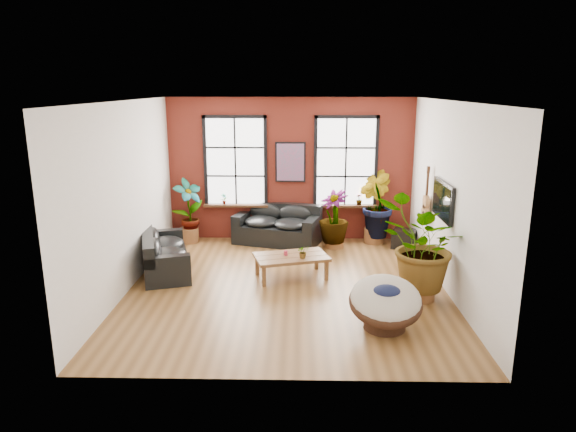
% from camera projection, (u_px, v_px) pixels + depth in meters
% --- Properties ---
extents(room, '(6.04, 6.54, 3.54)m').
position_uv_depth(room, '(287.00, 196.00, 9.62)').
color(room, brown).
rests_on(room, ground).
extents(sofa_back, '(2.23, 1.53, 0.93)m').
position_uv_depth(sofa_back, '(278.00, 226.00, 12.60)').
color(sofa_back, black).
rests_on(sofa_back, ground).
extents(sofa_left, '(1.45, 2.25, 0.82)m').
position_uv_depth(sofa_left, '(163.00, 254.00, 10.66)').
color(sofa_left, black).
rests_on(sofa_left, ground).
extents(coffee_table, '(1.60, 1.18, 0.55)m').
position_uv_depth(coffee_table, '(291.00, 258.00, 10.28)').
color(coffee_table, brown).
rests_on(coffee_table, ground).
extents(papasan_chair, '(1.19, 1.21, 0.87)m').
position_uv_depth(papasan_chair, '(386.00, 302.00, 8.10)').
color(papasan_chair, '#382014').
rests_on(papasan_chair, ground).
extents(poster, '(0.74, 0.06, 0.98)m').
position_uv_depth(poster, '(290.00, 162.00, 12.51)').
color(poster, black).
rests_on(poster, room).
extents(tv_wall_unit, '(0.13, 1.86, 1.20)m').
position_uv_depth(tv_wall_unit, '(438.00, 202.00, 10.04)').
color(tv_wall_unit, black).
rests_on(tv_wall_unit, room).
extents(media_box, '(0.68, 0.63, 0.45)m').
position_uv_depth(media_box, '(404.00, 239.00, 12.18)').
color(media_box, black).
rests_on(media_box, ground).
extents(pot_back_left, '(0.50, 0.50, 0.35)m').
position_uv_depth(pot_back_left, '(189.00, 235.00, 12.69)').
color(pot_back_left, brown).
rests_on(pot_back_left, ground).
extents(pot_back_right, '(0.65, 0.65, 0.36)m').
position_uv_depth(pot_back_right, '(374.00, 235.00, 12.64)').
color(pot_back_right, brown).
rests_on(pot_back_right, ground).
extents(pot_right_wall, '(0.62, 0.62, 0.36)m').
position_uv_depth(pot_right_wall, '(421.00, 290.00, 9.26)').
color(pot_right_wall, brown).
rests_on(pot_right_wall, ground).
extents(pot_mid, '(0.54, 0.54, 0.33)m').
position_uv_depth(pot_mid, '(334.00, 240.00, 12.27)').
color(pot_mid, brown).
rests_on(pot_mid, ground).
extents(floor_plant_back_left, '(0.90, 0.89, 1.44)m').
position_uv_depth(floor_plant_back_left, '(189.00, 208.00, 12.52)').
color(floor_plant_back_left, '#205015').
rests_on(floor_plant_back_left, ground).
extents(floor_plant_back_right, '(1.12, 1.15, 1.63)m').
position_uv_depth(floor_plant_back_right, '(375.00, 204.00, 12.48)').
color(floor_plant_back_right, '#205015').
rests_on(floor_plant_back_right, ground).
extents(floor_plant_right_wall, '(2.02, 1.98, 1.70)m').
position_uv_depth(floor_plant_right_wall, '(422.00, 246.00, 9.07)').
color(floor_plant_right_wall, '#205015').
rests_on(floor_plant_right_wall, ground).
extents(floor_plant_mid, '(0.99, 0.99, 1.25)m').
position_uv_depth(floor_plant_mid, '(334.00, 216.00, 12.09)').
color(floor_plant_mid, '#205015').
rests_on(floor_plant_mid, ground).
extents(table_plant, '(0.28, 0.26, 0.26)m').
position_uv_depth(table_plant, '(303.00, 252.00, 10.09)').
color(table_plant, '#205015').
rests_on(table_plant, coffee_table).
extents(sill_plant_left, '(0.17, 0.17, 0.27)m').
position_uv_depth(sill_plant_left, '(224.00, 199.00, 12.72)').
color(sill_plant_left, '#205015').
rests_on(sill_plant_left, room).
extents(sill_plant_right, '(0.19, 0.19, 0.27)m').
position_uv_depth(sill_plant_right, '(359.00, 200.00, 12.65)').
color(sill_plant_right, '#205015').
rests_on(sill_plant_right, room).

